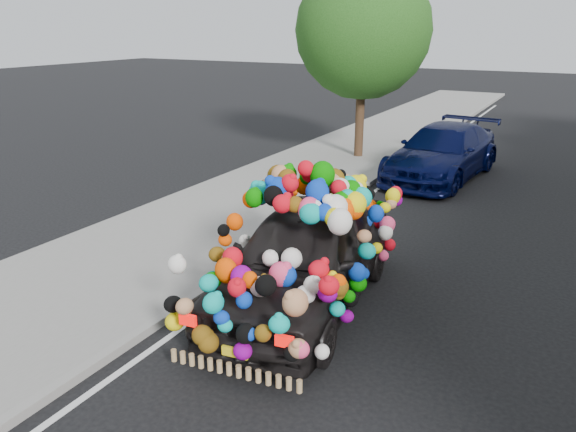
# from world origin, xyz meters

# --- Properties ---
(ground) EXTENTS (100.00, 100.00, 0.00)m
(ground) POSITION_xyz_m (0.00, 0.00, 0.00)
(ground) COLOR black
(ground) RESTS_ON ground
(sidewalk) EXTENTS (4.00, 60.00, 0.12)m
(sidewalk) POSITION_xyz_m (-4.30, 0.00, 0.06)
(sidewalk) COLOR gray
(sidewalk) RESTS_ON ground
(kerb) EXTENTS (0.15, 60.00, 0.13)m
(kerb) POSITION_xyz_m (-2.35, 0.00, 0.07)
(kerb) COLOR gray
(kerb) RESTS_ON ground
(tree_near_sidewalk) EXTENTS (4.20, 4.20, 6.13)m
(tree_near_sidewalk) POSITION_xyz_m (-3.80, 9.50, 4.02)
(tree_near_sidewalk) COLOR #332114
(tree_near_sidewalk) RESTS_ON ground
(plush_art_car) EXTENTS (2.77, 5.10, 2.24)m
(plush_art_car) POSITION_xyz_m (-0.80, -0.29, 1.16)
(plush_art_car) COLOR black
(plush_art_car) RESTS_ON ground
(navy_sedan) EXTENTS (2.62, 5.34, 1.49)m
(navy_sedan) POSITION_xyz_m (-0.83, 8.42, 0.75)
(navy_sedan) COLOR #040933
(navy_sedan) RESTS_ON ground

